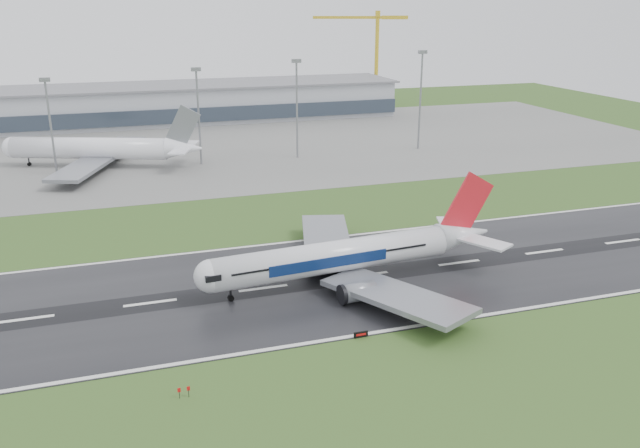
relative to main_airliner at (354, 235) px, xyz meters
name	(u,v)px	position (x,y,z in m)	size (l,w,h in m)	color
ground	(150,303)	(-36.93, 1.32, -8.87)	(520.00, 520.00, 0.00)	#2E4E1C
runway	(150,303)	(-36.93, 1.32, -8.82)	(400.00, 45.00, 0.10)	black
apron	(124,153)	(-36.93, 126.32, -8.83)	(400.00, 130.00, 0.08)	slate
terminal	(118,106)	(-36.93, 186.32, -1.37)	(240.00, 36.00, 15.00)	#999DA4
main_airliner	(354,235)	(0.00, 0.00, 0.00)	(59.41, 56.58, 17.54)	silver
parked_airliner	(97,137)	(-44.98, 107.65, 0.69)	(64.67, 60.21, 18.96)	white
tower_crane	(377,59)	(87.58, 201.32, 13.81)	(46.05, 2.51, 45.37)	gold
runway_sign	(361,335)	(-6.69, -21.20, -8.35)	(2.30, 0.26, 1.04)	black
floodmast_2	(51,129)	(-57.35, 101.32, 4.93)	(0.64, 0.64, 27.61)	gray
floodmast_3	(199,119)	(-13.92, 101.32, 5.76)	(0.64, 0.64, 29.27)	gray
floodmast_4	(297,111)	(18.14, 101.32, 6.61)	(0.64, 0.64, 30.96)	gray
floodmast_5	(420,102)	(62.66, 101.32, 7.51)	(0.64, 0.64, 32.76)	gray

